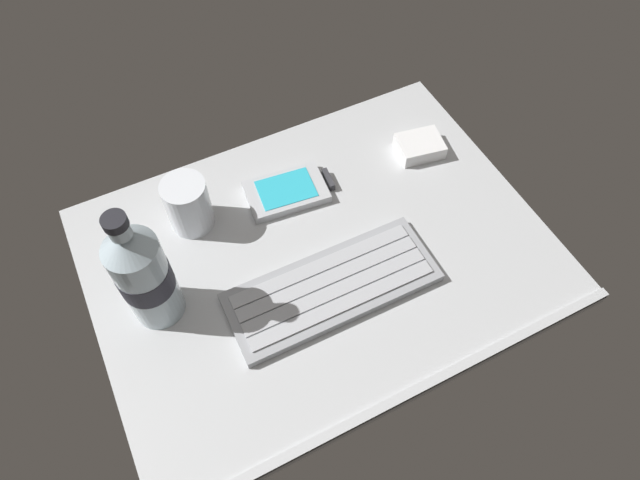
{
  "coord_description": "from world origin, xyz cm",
  "views": [
    {
      "loc": [
        -18.78,
        -37.53,
        67.62
      ],
      "look_at": [
        0.0,
        0.0,
        3.0
      ],
      "focal_mm": 31.15,
      "sensor_mm": 36.0,
      "label": 1
    }
  ],
  "objects_px": {
    "keyboard": "(332,287)",
    "water_bottle": "(143,275)",
    "handheld_device": "(290,190)",
    "charger_block": "(420,146)",
    "juice_cup": "(189,206)"
  },
  "relations": [
    {
      "from": "water_bottle",
      "to": "charger_block",
      "type": "distance_m",
      "value": 0.47
    },
    {
      "from": "handheld_device",
      "to": "juice_cup",
      "type": "height_order",
      "value": "juice_cup"
    },
    {
      "from": "handheld_device",
      "to": "charger_block",
      "type": "relative_size",
      "value": 1.91
    },
    {
      "from": "juice_cup",
      "to": "water_bottle",
      "type": "distance_m",
      "value": 0.15
    },
    {
      "from": "water_bottle",
      "to": "charger_block",
      "type": "xyz_separation_m",
      "value": [
        0.46,
        0.08,
        -0.08
      ]
    },
    {
      "from": "keyboard",
      "to": "juice_cup",
      "type": "xyz_separation_m",
      "value": [
        -0.13,
        0.19,
        0.03
      ]
    },
    {
      "from": "handheld_device",
      "to": "juice_cup",
      "type": "distance_m",
      "value": 0.16
    },
    {
      "from": "handheld_device",
      "to": "juice_cup",
      "type": "bearing_deg",
      "value": 174.0
    },
    {
      "from": "keyboard",
      "to": "water_bottle",
      "type": "height_order",
      "value": "water_bottle"
    },
    {
      "from": "keyboard",
      "to": "charger_block",
      "type": "distance_m",
      "value": 0.29
    },
    {
      "from": "handheld_device",
      "to": "water_bottle",
      "type": "xyz_separation_m",
      "value": [
        -0.24,
        -0.1,
        0.08
      ]
    },
    {
      "from": "keyboard",
      "to": "water_bottle",
      "type": "bearing_deg",
      "value": 160.1
    },
    {
      "from": "charger_block",
      "to": "handheld_device",
      "type": "bearing_deg",
      "value": 176.01
    },
    {
      "from": "handheld_device",
      "to": "charger_block",
      "type": "bearing_deg",
      "value": -3.99
    },
    {
      "from": "keyboard",
      "to": "water_bottle",
      "type": "xyz_separation_m",
      "value": [
        -0.22,
        0.08,
        0.08
      ]
    }
  ]
}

